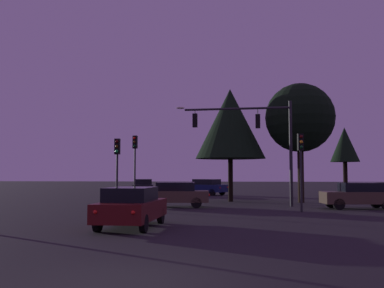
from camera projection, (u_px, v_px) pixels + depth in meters
ground_plane at (208, 201)px, 32.60m from camera, size 168.00×168.00×0.00m
traffic_signal_mast_arm at (255, 132)px, 28.13m from camera, size 7.45×0.76×6.64m
traffic_light_corner_left at (117, 159)px, 25.13m from camera, size 0.30×0.35×4.04m
traffic_light_corner_right at (135, 155)px, 30.77m from camera, size 0.33×0.37×4.71m
traffic_light_median at (301, 156)px, 23.46m from camera, size 0.33×0.37×4.18m
car_nearside_lane at (132, 206)px, 16.72m from camera, size 2.02×4.54×1.52m
car_crossing_left at (359, 195)px, 25.51m from camera, size 4.25×2.05×1.52m
car_crossing_right at (174, 194)px, 26.85m from camera, size 4.46×2.06×1.52m
car_far_lane at (206, 187)px, 42.41m from camera, size 4.57×3.78×1.52m
car_parked_lot at (143, 187)px, 42.97m from camera, size 2.62×4.64×1.52m
tree_behind_sign at (345, 145)px, 44.66m from camera, size 2.89×2.89×6.76m
tree_left_far at (300, 118)px, 31.63m from camera, size 4.94×4.94×8.53m
tree_center_horizon at (230, 124)px, 32.61m from camera, size 5.17×5.17×8.34m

